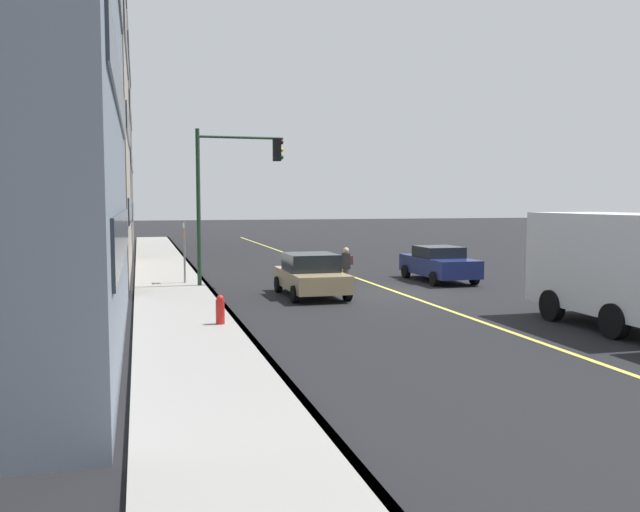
{
  "coord_description": "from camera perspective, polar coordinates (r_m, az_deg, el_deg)",
  "views": [
    {
      "loc": [
        -23.3,
        9.43,
        3.46
      ],
      "look_at": [
        -1.35,
        3.43,
        1.58
      ],
      "focal_mm": 37.26,
      "sensor_mm": 36.0,
      "label": 1
    }
  ],
  "objects": [
    {
      "name": "ground",
      "position": [
        25.38,
        6.68,
        -3.14
      ],
      "size": [
        200.0,
        200.0,
        0.0
      ],
      "primitive_type": "plane",
      "color": "black"
    },
    {
      "name": "sidewalk_slab",
      "position": [
        23.58,
        -12.16,
        -3.63
      ],
      "size": [
        80.0,
        2.87,
        0.15
      ],
      "primitive_type": "cube",
      "color": "gray",
      "rests_on": "ground"
    },
    {
      "name": "curb_edge",
      "position": [
        23.69,
        -8.88,
        -3.54
      ],
      "size": [
        80.0,
        0.16,
        0.15
      ],
      "primitive_type": "cube",
      "color": "slate",
      "rests_on": "ground"
    },
    {
      "name": "lane_stripe_center",
      "position": [
        25.38,
        6.68,
        -3.12
      ],
      "size": [
        80.0,
        0.16,
        0.01
      ],
      "primitive_type": "cube",
      "color": "#D8CC4C",
      "rests_on": "ground"
    },
    {
      "name": "building_glass_right",
      "position": [
        50.35,
        -21.87,
        9.55
      ],
      "size": [
        17.47,
        10.35,
        15.98
      ],
      "color": "#56514C",
      "rests_on": "ground"
    },
    {
      "name": "car_navy",
      "position": [
        29.14,
        10.16,
        -0.64
      ],
      "size": [
        4.51,
        2.03,
        1.51
      ],
      "color": "navy",
      "rests_on": "ground"
    },
    {
      "name": "car_tan",
      "position": [
        24.17,
        -0.77,
        -1.63
      ],
      "size": [
        4.24,
        2.09,
        1.56
      ],
      "color": "tan",
      "rests_on": "ground"
    },
    {
      "name": "pedestrian_with_backpack",
      "position": [
        25.86,
        2.29,
        -0.79
      ],
      "size": [
        0.41,
        0.38,
        1.67
      ],
      "color": "brown",
      "rests_on": "ground"
    },
    {
      "name": "traffic_light_mast",
      "position": [
        26.56,
        -7.77,
        6.37
      ],
      "size": [
        0.28,
        3.49,
        6.26
      ],
      "color": "#1E3823",
      "rests_on": "ground"
    },
    {
      "name": "street_sign_post",
      "position": [
        27.48,
        -11.58,
        0.71
      ],
      "size": [
        0.6,
        0.08,
        2.67
      ],
      "color": "slate",
      "rests_on": "ground"
    },
    {
      "name": "fire_hydrant",
      "position": [
        18.16,
        -8.57,
        -4.81
      ],
      "size": [
        0.24,
        0.24,
        0.94
      ],
      "color": "red",
      "rests_on": "ground"
    }
  ]
}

